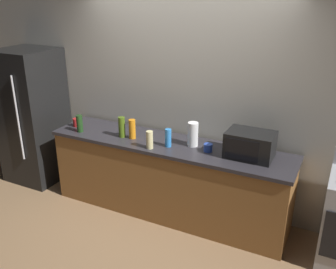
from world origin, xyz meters
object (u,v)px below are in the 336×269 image
at_px(refrigerator, 33,116).
at_px(bottle_spray_cleaner, 168,138).
at_px(microwave, 250,145).
at_px(bottle_wine, 80,124).
at_px(paper_towel_roll, 193,134).
at_px(mug_red, 76,122).
at_px(bottle_olive_oil, 122,127).
at_px(bottle_hand_soap, 150,140).
at_px(bottle_dish_soap, 132,129).
at_px(mug_blue, 208,148).

distance_m(refrigerator, bottle_spray_cleaner, 2.10).
xyz_separation_m(refrigerator, microwave, (2.96, 0.05, 0.13)).
distance_m(bottle_spray_cleaner, bottle_wine, 1.16).
xyz_separation_m(refrigerator, paper_towel_roll, (2.33, 0.05, 0.13)).
distance_m(refrigerator, mug_red, 0.78).
relative_size(refrigerator, paper_towel_roll, 6.67).
bearing_deg(bottle_olive_oil, microwave, 4.98).
height_order(paper_towel_roll, bottle_hand_soap, paper_towel_roll).
height_order(refrigerator, bottle_spray_cleaner, refrigerator).
height_order(paper_towel_roll, mug_red, paper_towel_roll).
bearing_deg(bottle_hand_soap, refrigerator, 173.40).
relative_size(microwave, mug_red, 4.72).
bearing_deg(bottle_dish_soap, bottle_spray_cleaner, -3.51).
distance_m(paper_towel_roll, mug_red, 1.55).
distance_m(mug_blue, mug_red, 1.76).
xyz_separation_m(refrigerator, bottle_dish_soap, (1.62, -0.06, 0.11)).
bearing_deg(bottle_olive_oil, paper_towel_roll, 8.85).
bearing_deg(mug_blue, paper_towel_roll, 161.00).
bearing_deg(bottle_hand_soap, bottle_wine, 176.63).
bearing_deg(bottle_spray_cleaner, bottle_wine, -176.28).
relative_size(mug_blue, mug_red, 0.92).
bearing_deg(bottle_olive_oil, bottle_dish_soap, 8.22).
xyz_separation_m(mug_blue, mug_red, (-1.76, -0.01, 0.01)).
bearing_deg(refrigerator, bottle_wine, -9.96).
height_order(bottle_dish_soap, bottle_hand_soap, bottle_dish_soap).
bearing_deg(bottle_wine, microwave, 6.04).
bearing_deg(bottle_hand_soap, mug_red, 170.75).
bearing_deg(bottle_wine, bottle_olive_oil, 8.87).
relative_size(paper_towel_roll, bottle_dish_soap, 1.19).
xyz_separation_m(bottle_hand_soap, mug_blue, (0.60, 0.20, -0.06)).
xyz_separation_m(bottle_dish_soap, mug_red, (-0.84, 0.03, -0.06)).
distance_m(microwave, bottle_dish_soap, 1.35).
distance_m(bottle_wine, mug_blue, 1.60).
distance_m(paper_towel_roll, bottle_dish_soap, 0.72).
xyz_separation_m(microwave, bottle_dish_soap, (-1.34, -0.11, -0.02)).
bearing_deg(bottle_hand_soap, bottle_dish_soap, 153.00).
bearing_deg(bottle_olive_oil, mug_blue, 3.22).
height_order(bottle_wine, bottle_hand_soap, bottle_wine).
relative_size(bottle_spray_cleaner, bottle_dish_soap, 0.89).
bearing_deg(bottle_dish_soap, mug_blue, 2.50).
height_order(bottle_olive_oil, mug_red, bottle_olive_oil).
xyz_separation_m(microwave, paper_towel_roll, (-0.64, 0.00, 0.00)).
bearing_deg(bottle_olive_oil, mug_red, 176.40).
bearing_deg(bottle_dish_soap, paper_towel_roll, 8.97).
distance_m(bottle_olive_oil, mug_red, 0.72).
bearing_deg(paper_towel_roll, bottle_hand_soap, -144.72).
xyz_separation_m(bottle_wine, mug_blue, (1.59, 0.14, -0.06)).
distance_m(bottle_olive_oil, mug_blue, 1.05).
distance_m(paper_towel_roll, bottle_olive_oil, 0.85).
bearing_deg(mug_red, refrigerator, 177.39).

